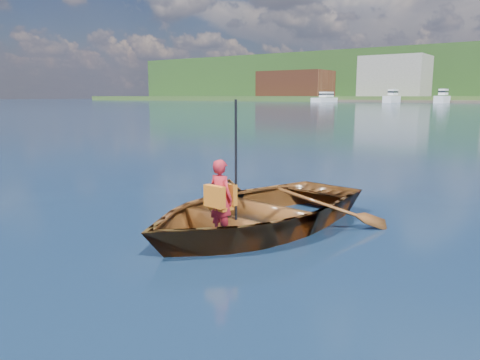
% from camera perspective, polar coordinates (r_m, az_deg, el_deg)
% --- Properties ---
extents(ground, '(600.00, 600.00, 0.00)m').
position_cam_1_polar(ground, '(6.56, 7.34, -8.19)').
color(ground, '#142042').
rests_on(ground, ground).
extents(rowboat, '(3.68, 4.72, 0.90)m').
position_cam_1_polar(rowboat, '(7.35, 1.89, -3.69)').
color(rowboat, brown).
rests_on(rowboat, ground).
extents(child_paddler, '(0.44, 0.38, 1.92)m').
position_cam_1_polar(child_paddler, '(6.53, -2.34, -2.19)').
color(child_paddler, red).
rests_on(child_paddler, ground).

